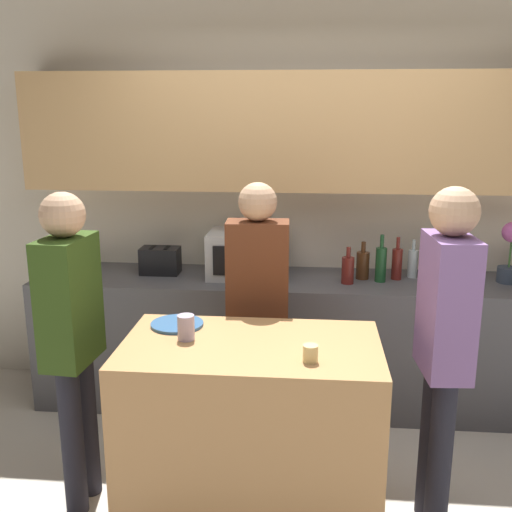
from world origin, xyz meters
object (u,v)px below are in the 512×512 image
at_px(potted_plant, 510,252).
at_px(bottle_5, 430,263).
at_px(bottle_6, 447,267).
at_px(cup_1, 310,353).
at_px(toaster, 160,261).
at_px(bottle_3, 397,263).
at_px(person_left, 71,328).
at_px(person_right, 258,299).
at_px(microwave, 248,254).
at_px(bottle_0, 348,270).
at_px(bottle_1, 363,265).
at_px(bottle_4, 413,263).
at_px(person_center, 445,334).
at_px(plate_on_island, 177,324).
at_px(cup_0, 186,327).
at_px(bottle_2, 381,264).

height_order(potted_plant, bottle_5, potted_plant).
relative_size(bottle_6, cup_1, 3.14).
distance_m(toaster, bottle_3, 1.58).
height_order(person_left, person_right, person_left).
relative_size(toaster, bottle_6, 1.10).
height_order(microwave, bottle_5, microwave).
height_order(bottle_0, bottle_5, bottle_5).
distance_m(potted_plant, bottle_1, 0.94).
relative_size(bottle_5, person_left, 0.19).
distance_m(potted_plant, bottle_4, 0.61).
distance_m(potted_plant, person_center, 1.41).
height_order(microwave, plate_on_island, microwave).
height_order(bottle_4, cup_0, bottle_4).
relative_size(microwave, toaster, 2.00).
height_order(bottle_6, person_left, person_left).
height_order(toaster, bottle_4, bottle_4).
xyz_separation_m(bottle_2, person_center, (0.16, -1.18, -0.01)).
height_order(plate_on_island, cup_0, cup_0).
relative_size(bottle_4, bottle_5, 0.85).
relative_size(potted_plant, bottle_4, 1.56).
xyz_separation_m(bottle_4, bottle_5, (0.10, -0.06, 0.02)).
height_order(bottle_4, plate_on_island, bottle_4).
relative_size(bottle_0, bottle_1, 0.96).
xyz_separation_m(bottle_0, bottle_5, (0.53, 0.13, 0.02)).
distance_m(bottle_3, person_right, 1.11).
xyz_separation_m(microwave, bottle_0, (0.65, -0.12, -0.06)).
distance_m(bottle_0, plate_on_island, 1.33).
xyz_separation_m(microwave, potted_plant, (1.69, 0.00, 0.05)).
bearing_deg(potted_plant, toaster, 180.00).
distance_m(bottle_6, person_center, 1.27).
distance_m(bottle_0, cup_1, 1.38).
distance_m(bottle_6, person_left, 2.37).
bearing_deg(cup_1, microwave, 105.87).
relative_size(bottle_0, bottle_5, 0.80).
bearing_deg(microwave, person_left, -120.41).
relative_size(potted_plant, cup_0, 3.35).
height_order(microwave, bottle_2, bottle_2).
xyz_separation_m(bottle_4, bottle_6, (0.21, -0.07, -0.01)).
bearing_deg(bottle_3, potted_plant, -0.53).
bearing_deg(bottle_4, bottle_0, -156.75).
bearing_deg(microwave, bottle_2, -3.73).
height_order(bottle_1, bottle_6, bottle_1).
bearing_deg(person_right, bottle_2, -141.59).
distance_m(potted_plant, plate_on_island, 2.22).
height_order(microwave, potted_plant, potted_plant).
xyz_separation_m(bottle_2, person_right, (-0.74, -0.64, -0.06)).
height_order(plate_on_island, person_right, person_right).
bearing_deg(bottle_2, bottle_3, 30.21).
height_order(toaster, cup_0, toaster).
distance_m(cup_1, person_center, 0.65).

